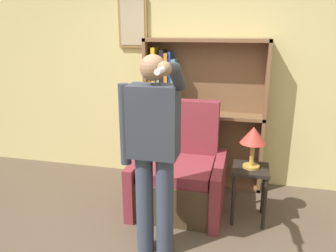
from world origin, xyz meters
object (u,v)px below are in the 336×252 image
Objects in this scene: side_table at (250,179)px; bookcase at (188,115)px; armchair at (180,176)px; person_standing at (153,148)px; table_lamp at (253,138)px.

bookcase is at bearing 135.68° from side_table.
side_table is at bearing -8.27° from armchair.
armchair is 0.67× the size of person_standing.
person_standing is at bearing -137.33° from side_table.
armchair is (0.03, -0.65, -0.52)m from bookcase.
table_lamp is at bearing 180.00° from side_table.
bookcase is 1.57× the size of armchair.
person_standing is 1.10m from table_lamp.
bookcase is at bearing 135.68° from table_lamp.
armchair is 1.06m from person_standing.
person_standing reaches higher than table_lamp.
side_table is (0.80, 0.74, -0.54)m from person_standing.
table_lamp is (0.75, -0.11, 0.54)m from armchair.
side_table is 0.45m from table_lamp.
bookcase is at bearing 92.62° from armchair.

